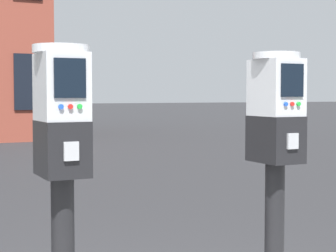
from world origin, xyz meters
name	(u,v)px	position (x,y,z in m)	size (l,w,h in m)	color
parking_meter_near_kerb	(62,160)	(-0.41, -0.35, 1.12)	(0.22, 0.25, 1.42)	black
parking_meter_twin_adjacent	(275,149)	(0.59, -0.35, 1.12)	(0.22, 0.25, 1.42)	black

